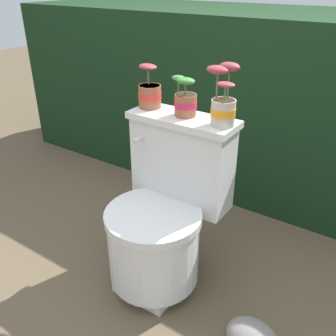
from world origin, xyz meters
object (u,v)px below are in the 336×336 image
Objects in this scene: potted_plant_middle at (223,102)px; toilet at (164,217)px; potted_plant_midleft at (185,101)px; potted_plant_left at (150,92)px.

toilet is at bearing -141.46° from potted_plant_middle.
potted_plant_middle is at bearing -4.36° from potted_plant_midleft.
potted_plant_left is 0.20m from potted_plant_midleft.
potted_plant_left is 1.11× the size of potted_plant_midleft.
potted_plant_left is at bearing 177.17° from potted_plant_midleft.
potted_plant_midleft is at bearing 175.64° from potted_plant_middle.
potted_plant_left is 0.77× the size of potted_plant_middle.
potted_plant_left reaches higher than toilet.
potted_plant_left reaches higher than potted_plant_midleft.
potted_plant_left is 0.38m from potted_plant_middle.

